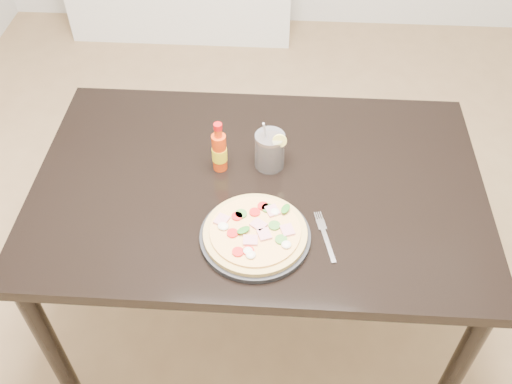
# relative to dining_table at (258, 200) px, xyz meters

# --- Properties ---
(floor) EXTENTS (4.50, 4.50, 0.00)m
(floor) POSITION_rel_dining_table_xyz_m (0.18, 0.05, -0.67)
(floor) COLOR #9E7A51
(floor) RESTS_ON ground
(dining_table) EXTENTS (1.40, 0.90, 0.75)m
(dining_table) POSITION_rel_dining_table_xyz_m (0.00, 0.00, 0.00)
(dining_table) COLOR black
(dining_table) RESTS_ON ground
(plate) EXTENTS (0.31, 0.31, 0.02)m
(plate) POSITION_rel_dining_table_xyz_m (0.00, -0.23, 0.09)
(plate) COLOR black
(plate) RESTS_ON dining_table
(pizza) EXTENTS (0.29, 0.29, 0.03)m
(pizza) POSITION_rel_dining_table_xyz_m (0.00, -0.22, 0.11)
(pizza) COLOR tan
(pizza) RESTS_ON plate
(hot_sauce_bottle) EXTENTS (0.05, 0.05, 0.18)m
(hot_sauce_bottle) POSITION_rel_dining_table_xyz_m (-0.12, 0.06, 0.15)
(hot_sauce_bottle) COLOR red
(hot_sauce_bottle) RESTS_ON dining_table
(cola_cup) EXTENTS (0.10, 0.09, 0.18)m
(cola_cup) POSITION_rel_dining_table_xyz_m (0.03, 0.08, 0.14)
(cola_cup) COLOR black
(cola_cup) RESTS_ON dining_table
(fork) EXTENTS (0.06, 0.19, 0.00)m
(fork) POSITION_rel_dining_table_xyz_m (0.20, -0.20, 0.09)
(fork) COLOR silver
(fork) RESTS_ON dining_table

